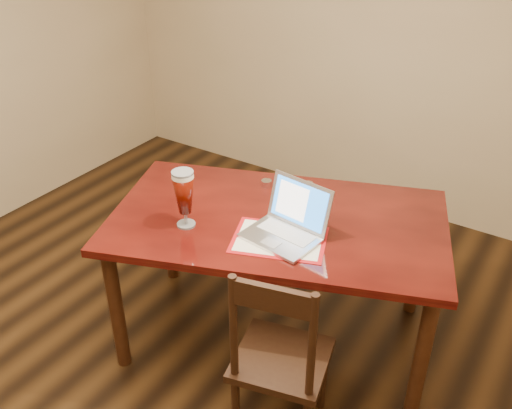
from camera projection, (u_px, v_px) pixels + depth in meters
The scene contains 4 objects.
ground at pixel (164, 387), 3.10m from camera, with size 5.00×5.00×0.00m, color black.
room_shell at pixel (126, 70), 2.19m from camera, with size 4.51×5.01×2.71m.
dining_table at pixel (275, 233), 3.06m from camera, with size 2.00×1.54×1.14m.
dining_chair at pixel (280, 359), 2.64m from camera, with size 0.51×0.50×1.01m.
Camera 1 is at (1.59, -1.53, 2.45)m, focal length 40.00 mm.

